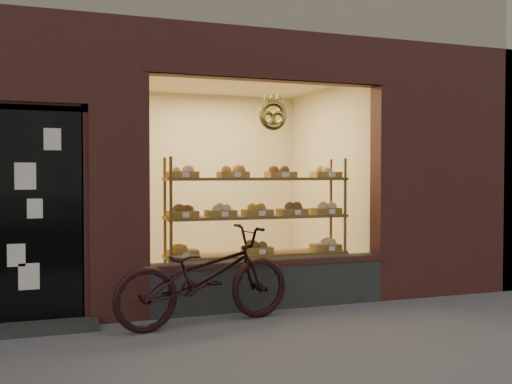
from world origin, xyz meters
name	(u,v)px	position (x,y,z in m)	size (l,w,h in m)	color
ground	(311,375)	(0.00, 0.00, 0.00)	(90.00, 90.00, 0.00)	#5B5A5D
display_shelf	(257,227)	(0.45, 2.55, 0.87)	(2.20, 0.45, 1.70)	brown
bicycle	(205,276)	(-0.41, 1.66, 0.49)	(0.65, 1.86, 0.98)	black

